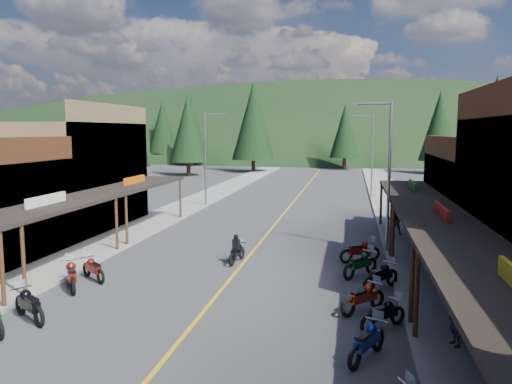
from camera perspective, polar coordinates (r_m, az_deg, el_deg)
The scene contains 31 objects.
ground at distance 20.64m, azimuth -4.21°, elevation -11.36°, with size 220.00×220.00×0.00m, color #38383A.
centerline at distance 39.78m, azimuth 3.27°, elevation -2.38°, with size 0.15×90.00×0.01m, color gold.
sidewalk_west at distance 41.79m, azimuth -8.64°, elevation -1.90°, with size 3.40×94.00×0.15m, color gray.
sidewalk_east at distance 39.60m, azimuth 15.87°, elevation -2.58°, with size 3.40×94.00×0.15m, color gray.
shop_west_3 at distance 35.77m, azimuth -21.16°, elevation 1.77°, with size 10.90×10.20×8.20m.
shop_east_3 at distance 31.67m, azimuth 26.54°, elevation -0.92°, with size 10.90×10.20×6.20m.
streetlight_1 at distance 42.70m, azimuth -5.64°, elevation 4.26°, with size 2.16×0.18×8.00m.
streetlight_2 at distance 27.05m, azimuth 14.67°, elevation 2.47°, with size 2.16×0.18×8.00m.
streetlight_3 at distance 48.99m, azimuth 12.99°, elevation 4.46°, with size 2.16×0.18×8.00m.
ridge_hill at distance 154.13m, azimuth 8.94°, elevation 4.53°, with size 310.00×140.00×60.00m, color black.
pine_0 at distance 92.64m, azimuth -18.46°, elevation 6.67°, with size 5.04×5.04×11.00m.
pine_1 at distance 93.56m, azimuth -7.38°, elevation 7.43°, with size 5.88×5.88×12.50m.
pine_2 at distance 78.40m, azimuth -0.31°, elevation 8.12°, with size 6.72×6.72×14.00m.
pine_3 at distance 84.92m, azimuth 10.14°, elevation 6.91°, with size 5.04×5.04×11.00m.
pine_4 at distance 79.96m, azimuth 20.25°, elevation 7.13°, with size 5.88×5.88×12.50m.
pine_7 at distance 101.92m, azimuth -10.63°, elevation 7.33°, with size 5.88×5.88×12.50m.
pine_8 at distance 64.86m, azimuth -13.99°, elevation 6.36°, with size 4.48×4.48×10.00m.
pine_10 at distance 72.69m, azimuth -7.79°, elevation 7.19°, with size 5.38×5.38×11.60m.
pine_11 at distance 58.82m, azimuth 25.67°, elevation 7.01°, with size 5.82×5.82×12.40m.
bike_west_6 at distance 19.12m, azimuth -24.51°, elevation -11.49°, with size 0.74×2.23×1.27m, color black, non-canonical shape.
bike_west_7 at distance 22.09m, azimuth -20.33°, elevation -8.76°, with size 0.77×2.31×1.32m, color maroon, non-canonical shape.
bike_west_8 at distance 23.07m, azimuth -18.11°, elevation -8.22°, with size 0.67×2.01×1.15m, color maroon, non-canonical shape.
bike_east_5 at distance 15.07m, azimuth 12.57°, elevation -16.16°, with size 0.72×2.15×1.23m, color navy, non-canonical shape.
bike_east_6 at distance 17.35m, azimuth 14.33°, elevation -13.24°, with size 0.65×1.96×1.12m, color black, non-canonical shape.
bike_east_7 at distance 18.64m, azimuth 12.15°, elevation -11.58°, with size 0.71×2.12×1.21m, color maroon, non-canonical shape.
bike_east_8 at distance 21.33m, azimuth 14.08°, elevation -9.19°, with size 0.73×2.19×1.25m, color black, non-canonical shape.
bike_east_9 at distance 22.95m, azimuth 11.85°, elevation -7.91°, with size 0.76×2.27×1.30m, color #0C3C15, non-canonical shape.
bike_east_10 at distance 25.43m, azimuth 11.81°, elevation -6.49°, with size 0.73×2.18×1.25m, color maroon, non-canonical shape.
rider_on_bike at distance 24.80m, azimuth -2.20°, elevation -6.76°, with size 0.90×2.02×1.49m.
pedestrian_east_a at distance 16.31m, azimuth 21.95°, elevation -13.22°, with size 0.62×0.41×1.71m, color #241E2D.
pedestrian_east_b at distance 31.74m, azimuth 15.56°, elevation -3.07°, with size 0.90×0.52×1.86m, color brown.
Camera 1 is at (5.13, -18.91, 6.51)m, focal length 35.00 mm.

